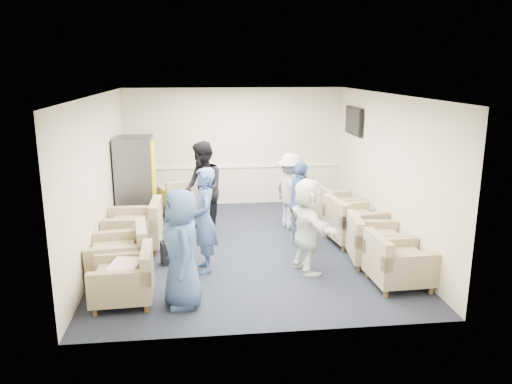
{
  "coord_description": "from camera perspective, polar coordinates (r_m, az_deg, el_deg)",
  "views": [
    {
      "loc": [
        -0.81,
        -8.42,
        3.14
      ],
      "look_at": [
        0.18,
        0.2,
        0.97
      ],
      "focal_mm": 35.0,
      "sensor_mm": 36.0,
      "label": 1
    }
  ],
  "objects": [
    {
      "name": "chair_rail",
      "position": [
        11.65,
        -2.45,
        2.95
      ],
      "size": [
        4.98,
        0.04,
        0.06
      ],
      "primitive_type": "cube",
      "color": "white",
      "rests_on": "back_wall"
    },
    {
      "name": "person_back_left",
      "position": [
        9.51,
        -6.09,
        0.36
      ],
      "size": [
        0.91,
        1.04,
        1.8
      ],
      "primitive_type": "imported",
      "rotation": [
        0.0,
        0.0,
        -1.27
      ],
      "color": "black",
      "rests_on": "floor"
    },
    {
      "name": "front_wall",
      "position": [
        5.77,
        1.82,
        -4.03
      ],
      "size": [
        5.0,
        0.02,
        2.7
      ],
      "primitive_type": "cube",
      "color": "beige",
      "rests_on": "floor"
    },
    {
      "name": "pillow",
      "position": [
        7.04,
        -14.73,
        -8.42
      ],
      "size": [
        0.45,
        0.55,
        0.14
      ],
      "primitive_type": "cube",
      "rotation": [
        0.0,
        0.0,
        -1.74
      ],
      "color": "beige",
      "rests_on": "armchair_left_near"
    },
    {
      "name": "armchair_corner",
      "position": [
        10.92,
        -8.48,
        -0.88
      ],
      "size": [
        1.15,
        1.15,
        0.71
      ],
      "rotation": [
        0.0,
        0.0,
        3.52
      ],
      "color": "#8D795B",
      "rests_on": "floor"
    },
    {
      "name": "left_wall",
      "position": [
        8.78,
        -17.53,
        1.63
      ],
      "size": [
        0.02,
        6.0,
        2.7
      ],
      "primitive_type": "cube",
      "color": "beige",
      "rests_on": "floor"
    },
    {
      "name": "armchair_right_midnear",
      "position": [
        8.4,
        13.2,
        -5.78
      ],
      "size": [
        0.95,
        0.95,
        0.68
      ],
      "rotation": [
        0.0,
        0.0,
        1.45
      ],
      "color": "#8D795B",
      "rests_on": "floor"
    },
    {
      "name": "back_wall",
      "position": [
        11.59,
        -2.48,
        5.15
      ],
      "size": [
        5.0,
        0.02,
        2.7
      ],
      "primitive_type": "cube",
      "color": "beige",
      "rests_on": "floor"
    },
    {
      "name": "armchair_left_far",
      "position": [
        9.05,
        -13.33,
        -4.16
      ],
      "size": [
        0.94,
        0.94,
        0.74
      ],
      "rotation": [
        0.0,
        0.0,
        -1.59
      ],
      "color": "#8D795B",
      "rests_on": "floor"
    },
    {
      "name": "right_wall",
      "position": [
        9.22,
        14.61,
        2.41
      ],
      "size": [
        0.02,
        6.0,
        2.7
      ],
      "primitive_type": "cube",
      "color": "beige",
      "rests_on": "floor"
    },
    {
      "name": "armchair_right_midfar",
      "position": [
        9.28,
        10.82,
        -3.63
      ],
      "size": [
        1.03,
        1.03,
        0.73
      ],
      "rotation": [
        0.0,
        0.0,
        1.71
      ],
      "color": "#8D795B",
      "rests_on": "floor"
    },
    {
      "name": "armchair_left_mid",
      "position": [
        7.88,
        -15.1,
        -7.15
      ],
      "size": [
        1.0,
        1.0,
        0.71
      ],
      "rotation": [
        0.0,
        0.0,
        -1.44
      ],
      "color": "#8D795B",
      "rests_on": "floor"
    },
    {
      "name": "floor",
      "position": [
        9.02,
        -1.01,
        -6.31
      ],
      "size": [
        6.0,
        6.0,
        0.0
      ],
      "primitive_type": "plane",
      "color": "black",
      "rests_on": "ground"
    },
    {
      "name": "person_front_left",
      "position": [
        6.71,
        -8.51,
        -6.42
      ],
      "size": [
        0.69,
        0.89,
        1.62
      ],
      "primitive_type": "imported",
      "rotation": [
        0.0,
        0.0,
        -1.33
      ],
      "color": "#395489",
      "rests_on": "floor"
    },
    {
      "name": "tv",
      "position": [
        10.78,
        11.11,
        7.97
      ],
      "size": [
        0.1,
        1.0,
        0.58
      ],
      "color": "black",
      "rests_on": "right_wall"
    },
    {
      "name": "armchair_right_near",
      "position": [
        7.67,
        15.68,
        -7.95
      ],
      "size": [
        0.88,
        0.88,
        0.67
      ],
      "rotation": [
        0.0,
        0.0,
        1.61
      ],
      "color": "#8D795B",
      "rests_on": "floor"
    },
    {
      "name": "vending_machine",
      "position": [
        10.33,
        -13.54,
        1.16
      ],
      "size": [
        0.73,
        0.86,
        1.81
      ],
      "color": "#53545B",
      "rests_on": "floor"
    },
    {
      "name": "person_mid_right",
      "position": [
        8.93,
        5.04,
        -1.39
      ],
      "size": [
        0.44,
        0.93,
        1.54
      ],
      "primitive_type": "imported",
      "rotation": [
        0.0,
        0.0,
        1.64
      ],
      "color": "#395489",
      "rests_on": "floor"
    },
    {
      "name": "backpack",
      "position": [
        8.33,
        -9.87,
        -6.55
      ],
      "size": [
        0.31,
        0.26,
        0.46
      ],
      "rotation": [
        0.0,
        0.0,
        0.28
      ],
      "color": "black",
      "rests_on": "floor"
    },
    {
      "name": "person_front_right",
      "position": [
        7.79,
        5.88,
        -3.85
      ],
      "size": [
        0.75,
        1.46,
        1.51
      ],
      "primitive_type": "imported",
      "rotation": [
        0.0,
        0.0,
        1.8
      ],
      "color": "white",
      "rests_on": "floor"
    },
    {
      "name": "person_mid_left",
      "position": [
        7.81,
        -5.94,
        -3.23
      ],
      "size": [
        0.46,
        0.64,
        1.66
      ],
      "primitive_type": "imported",
      "rotation": [
        0.0,
        0.0,
        -1.47
      ],
      "color": "#395489",
      "rests_on": "floor"
    },
    {
      "name": "ceiling",
      "position": [
        8.47,
        -1.09,
        11.08
      ],
      "size": [
        6.0,
        6.0,
        0.0
      ],
      "primitive_type": "plane",
      "rotation": [
        3.14,
        0.0,
        0.0
      ],
      "color": "silver",
      "rests_on": "back_wall"
    },
    {
      "name": "person_back_right",
      "position": [
        9.91,
        3.97,
        0.1
      ],
      "size": [
        0.85,
        1.11,
        1.51
      ],
      "primitive_type": "imported",
      "rotation": [
        0.0,
        0.0,
        1.91
      ],
      "color": "silver",
      "rests_on": "floor"
    },
    {
      "name": "armchair_left_near",
      "position": [
        7.11,
        -14.58,
        -9.73
      ],
      "size": [
        0.85,
        0.85,
        0.65
      ],
      "rotation": [
        0.0,
        0.0,
        -1.52
      ],
      "color": "#8D795B",
      "rests_on": "floor"
    },
    {
      "name": "armchair_right_far",
      "position": [
        10.37,
        9.18,
        -1.87
      ],
      "size": [
        0.94,
        0.94,
        0.65
      ],
      "rotation": [
        0.0,
        0.0,
        1.73
      ],
      "color": "#8D795B",
      "rests_on": "floor"
    }
  ]
}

